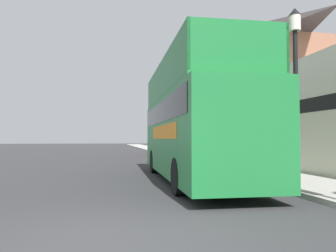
{
  "coord_description": "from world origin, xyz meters",
  "views": [
    {
      "loc": [
        0.05,
        -5.03,
        1.51
      ],
      "look_at": [
        2.4,
        7.23,
        1.98
      ],
      "focal_mm": 35.0,
      "sensor_mm": 36.0,
      "label": 1
    }
  ],
  "objects_px": {
    "lamp_post_nearest": "(295,64)",
    "lamp_post_second": "(206,108)",
    "lamp_post_third": "(171,118)",
    "tour_bus": "(193,128)",
    "parked_car_ahead_of_bus": "(171,152)"
  },
  "relations": [
    {
      "from": "parked_car_ahead_of_bus",
      "to": "lamp_post_third",
      "type": "height_order",
      "value": "lamp_post_third"
    },
    {
      "from": "tour_bus",
      "to": "lamp_post_second",
      "type": "distance_m",
      "value": 6.56
    },
    {
      "from": "tour_bus",
      "to": "parked_car_ahead_of_bus",
      "type": "relative_size",
      "value": 2.31
    },
    {
      "from": "parked_car_ahead_of_bus",
      "to": "lamp_post_second",
      "type": "distance_m",
      "value": 3.32
    },
    {
      "from": "lamp_post_second",
      "to": "tour_bus",
      "type": "bearing_deg",
      "value": -111.73
    },
    {
      "from": "parked_car_ahead_of_bus",
      "to": "lamp_post_nearest",
      "type": "bearing_deg",
      "value": -84.54
    },
    {
      "from": "lamp_post_nearest",
      "to": "lamp_post_third",
      "type": "distance_m",
      "value": 17.74
    },
    {
      "from": "lamp_post_second",
      "to": "lamp_post_third",
      "type": "bearing_deg",
      "value": 91.36
    },
    {
      "from": "tour_bus",
      "to": "lamp_post_second",
      "type": "height_order",
      "value": "lamp_post_second"
    },
    {
      "from": "lamp_post_nearest",
      "to": "lamp_post_third",
      "type": "height_order",
      "value": "lamp_post_nearest"
    },
    {
      "from": "parked_car_ahead_of_bus",
      "to": "lamp_post_second",
      "type": "height_order",
      "value": "lamp_post_second"
    },
    {
      "from": "parked_car_ahead_of_bus",
      "to": "lamp_post_third",
      "type": "xyz_separation_m",
      "value": [
        1.48,
        7.51,
        2.44
      ]
    },
    {
      "from": "lamp_post_nearest",
      "to": "lamp_post_third",
      "type": "xyz_separation_m",
      "value": [
        -0.08,
        17.73,
        -0.5
      ]
    },
    {
      "from": "tour_bus",
      "to": "lamp_post_third",
      "type": "xyz_separation_m",
      "value": [
        2.17,
        14.83,
        1.27
      ]
    },
    {
      "from": "lamp_post_nearest",
      "to": "lamp_post_second",
      "type": "height_order",
      "value": "lamp_post_nearest"
    }
  ]
}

